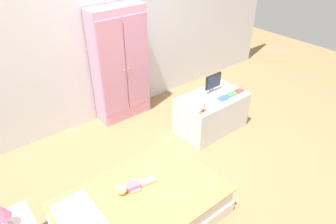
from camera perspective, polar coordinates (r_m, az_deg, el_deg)
ground_plane at (r=3.51m, az=1.61°, el=-11.32°), size 10.00×10.00×0.02m
back_wall at (r=4.00m, az=-13.41°, el=16.28°), size 6.40×0.05×2.70m
bed at (r=2.97m, az=-4.88°, el=-17.46°), size 1.48×0.97×0.30m
doll at (r=2.89m, az=-7.33°, el=-13.84°), size 0.39×0.15×0.10m
table_lamp at (r=2.67m, az=-28.76°, el=-16.10°), size 0.13×0.13×0.25m
wardrobe at (r=4.12m, az=-8.86°, el=8.62°), size 0.73×0.31×1.54m
tv_stand at (r=4.06m, az=8.08°, el=-0.14°), size 0.89×0.53×0.49m
tv_monitor at (r=3.97m, az=8.48°, el=5.57°), size 0.26×0.10×0.25m
rocking_horse_toy at (r=3.57m, az=6.58°, el=0.87°), size 0.11×0.04×0.13m
book_blue at (r=3.90m, az=10.30°, el=2.56°), size 0.14×0.10×0.01m
book_green at (r=4.01m, az=11.77°, el=3.26°), size 0.13×0.09×0.02m
book_red at (r=4.11m, az=13.05°, el=3.81°), size 0.14×0.09×0.01m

